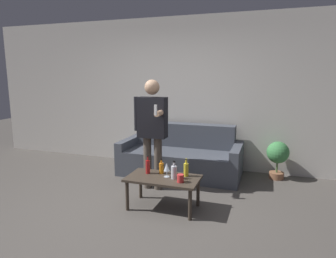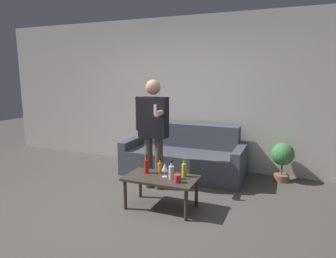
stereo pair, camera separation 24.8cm
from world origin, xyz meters
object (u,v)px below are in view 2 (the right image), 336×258
object	(u,v)px
couch	(185,157)
person_standing_front	(153,126)
bottle_orange	(147,166)
coffee_table	(161,181)

from	to	relation	value
couch	person_standing_front	distance (m)	1.06
couch	bottle_orange	world-z (taller)	couch
coffee_table	person_standing_front	size ratio (longest dim) A/B	0.56
couch	coffee_table	distance (m)	1.41
coffee_table	bottle_orange	xyz separation A→B (m)	(-0.24, 0.08, 0.15)
couch	bottle_orange	size ratio (longest dim) A/B	8.40
couch	person_standing_front	size ratio (longest dim) A/B	1.25
couch	coffee_table	xyz separation A→B (m)	(0.17, -1.40, 0.06)
bottle_orange	person_standing_front	xyz separation A→B (m)	(-0.14, 0.51, 0.44)
couch	person_standing_front	world-z (taller)	person_standing_front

